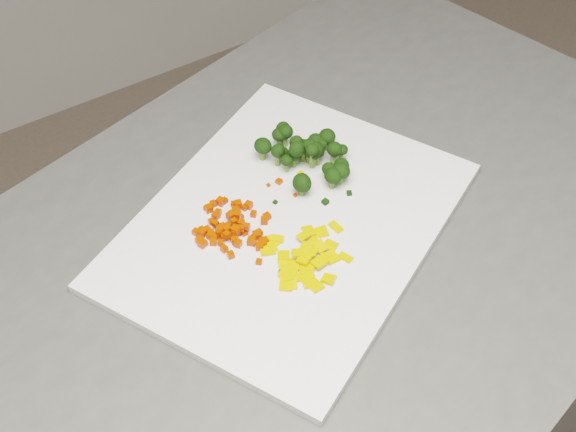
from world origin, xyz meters
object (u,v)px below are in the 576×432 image
pepper_pile (308,251)px  cutting_board (288,225)px  carrot_pile (230,223)px  counter_block (326,399)px  broccoli_pile (305,148)px

pepper_pile → cutting_board: bearing=81.8°
carrot_pile → pepper_pile: size_ratio=0.86×
cutting_board → pepper_pile: bearing=-98.2°
counter_block → pepper_pile: (-0.07, -0.04, 0.47)m
counter_block → carrot_pile: carrot_pile is taller
counter_block → cutting_board: bearing=162.0°
pepper_pile → counter_block: bearing=27.7°
cutting_board → pepper_pile: pepper_pile is taller
pepper_pile → broccoli_pile: size_ratio=0.97×
cutting_board → carrot_pile: size_ratio=4.50×
counter_block → carrot_pile: size_ratio=10.37×
cutting_board → carrot_pile: carrot_pile is taller
carrot_pile → cutting_board: bearing=-21.0°
carrot_pile → pepper_pile: (0.06, -0.08, -0.01)m
counter_block → cutting_board: (-0.06, 0.02, 0.46)m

